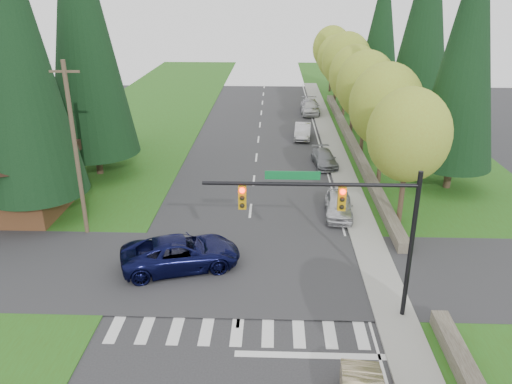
# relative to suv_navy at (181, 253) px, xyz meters

# --- Properties ---
(grass_east) EXTENTS (14.00, 110.00, 0.06)m
(grass_east) POSITION_rel_suv_navy_xyz_m (16.23, 11.70, -0.81)
(grass_east) COLOR #2C5316
(grass_east) RESTS_ON ground
(grass_west) EXTENTS (14.00, 110.00, 0.06)m
(grass_west) POSITION_rel_suv_navy_xyz_m (-9.77, 11.70, -0.81)
(grass_west) COLOR #2C5316
(grass_west) RESTS_ON ground
(cross_street) EXTENTS (120.00, 8.00, 0.10)m
(cross_street) POSITION_rel_suv_navy_xyz_m (3.23, -0.30, -0.84)
(cross_street) COLOR #28282B
(cross_street) RESTS_ON ground
(sidewalk_east) EXTENTS (1.80, 80.00, 0.13)m
(sidewalk_east) POSITION_rel_suv_navy_xyz_m (10.13, 13.70, -0.77)
(sidewalk_east) COLOR gray
(sidewalk_east) RESTS_ON ground
(curb_east) EXTENTS (0.20, 80.00, 0.13)m
(curb_east) POSITION_rel_suv_navy_xyz_m (9.28, 13.70, -0.77)
(curb_east) COLOR gray
(curb_east) RESTS_ON ground
(stone_wall_north) EXTENTS (0.70, 40.00, 0.70)m
(stone_wall_north) POSITION_rel_suv_navy_xyz_m (11.83, 21.70, -0.49)
(stone_wall_north) COLOR #4C4438
(stone_wall_north) RESTS_ON ground
(traffic_signal) EXTENTS (8.70, 0.37, 6.80)m
(traffic_signal) POSITION_rel_suv_navy_xyz_m (7.60, -3.80, 4.15)
(traffic_signal) COLOR black
(traffic_signal) RESTS_ON ground
(brown_building) EXTENTS (8.40, 8.40, 5.40)m
(brown_building) POSITION_rel_suv_navy_xyz_m (-11.77, 6.70, 2.30)
(brown_building) COLOR #4C2D19
(brown_building) RESTS_ON ground
(utility_pole) EXTENTS (1.60, 0.24, 10.00)m
(utility_pole) POSITION_rel_suv_navy_xyz_m (-6.27, 3.70, 4.30)
(utility_pole) COLOR #473828
(utility_pole) RESTS_ON ground
(decid_tree_0) EXTENTS (4.80, 4.80, 8.37)m
(decid_tree_0) POSITION_rel_suv_navy_xyz_m (12.43, 5.70, 4.76)
(decid_tree_0) COLOR #38281C
(decid_tree_0) RESTS_ON ground
(decid_tree_1) EXTENTS (5.20, 5.20, 8.80)m
(decid_tree_1) POSITION_rel_suv_navy_xyz_m (12.53, 12.70, 4.96)
(decid_tree_1) COLOR #38281C
(decid_tree_1) RESTS_ON ground
(decid_tree_2) EXTENTS (5.00, 5.00, 8.82)m
(decid_tree_2) POSITION_rel_suv_navy_xyz_m (12.33, 19.70, 5.09)
(decid_tree_2) COLOR #38281C
(decid_tree_2) RESTS_ON ground
(decid_tree_3) EXTENTS (5.00, 5.00, 8.55)m
(decid_tree_3) POSITION_rel_suv_navy_xyz_m (12.43, 26.70, 4.83)
(decid_tree_3) COLOR #38281C
(decid_tree_3) RESTS_ON ground
(decid_tree_4) EXTENTS (5.40, 5.40, 9.18)m
(decid_tree_4) POSITION_rel_suv_navy_xyz_m (12.53, 33.70, 5.22)
(decid_tree_4) COLOR #38281C
(decid_tree_4) RESTS_ON ground
(decid_tree_5) EXTENTS (4.80, 4.80, 8.30)m
(decid_tree_5) POSITION_rel_suv_navy_xyz_m (12.33, 40.70, 4.69)
(decid_tree_5) COLOR #38281C
(decid_tree_5) RESTS_ON ground
(decid_tree_6) EXTENTS (5.20, 5.20, 8.86)m
(decid_tree_6) POSITION_rel_suv_navy_xyz_m (12.43, 47.70, 5.03)
(decid_tree_6) COLOR #38281C
(decid_tree_6) RESTS_ON ground
(conifer_w_a) EXTENTS (6.12, 6.12, 19.80)m
(conifer_w_a) POSITION_rel_suv_navy_xyz_m (-9.77, 5.70, 9.95)
(conifer_w_a) COLOR #38281C
(conifer_w_a) RESTS_ON ground
(conifer_w_c) EXTENTS (6.46, 6.46, 20.80)m
(conifer_w_c) POSITION_rel_suv_navy_xyz_m (-8.77, 13.70, 10.46)
(conifer_w_c) COLOR #38281C
(conifer_w_c) RESTS_ON ground
(conifer_w_e) EXTENTS (5.78, 5.78, 18.80)m
(conifer_w_e) POSITION_rel_suv_navy_xyz_m (-10.77, 19.70, 9.45)
(conifer_w_e) COLOR #38281C
(conifer_w_e) RESTS_ON ground
(conifer_e_a) EXTENTS (5.44, 5.44, 17.80)m
(conifer_e_a) POSITION_rel_suv_navy_xyz_m (17.23, 11.70, 8.95)
(conifer_e_a) COLOR #38281C
(conifer_e_a) RESTS_ON ground
(conifer_e_b) EXTENTS (6.12, 6.12, 19.80)m
(conifer_e_b) POSITION_rel_suv_navy_xyz_m (18.23, 25.70, 9.95)
(conifer_e_b) COLOR #38281C
(conifer_e_b) RESTS_ON ground
(conifer_e_c) EXTENTS (5.10, 5.10, 16.80)m
(conifer_e_c) POSITION_rel_suv_navy_xyz_m (17.23, 39.70, 8.45)
(conifer_e_c) COLOR #38281C
(conifer_e_c) RESTS_ON ground
(suv_navy) EXTENTS (6.58, 4.40, 1.68)m
(suv_navy) POSITION_rel_suv_navy_xyz_m (0.00, 0.00, 0.00)
(suv_navy) COLOR #0A0C34
(suv_navy) RESTS_ON ground
(parked_car_a) EXTENTS (1.98, 4.31, 1.43)m
(parked_car_a) POSITION_rel_suv_navy_xyz_m (8.83, 6.68, -0.12)
(parked_car_a) COLOR silver
(parked_car_a) RESTS_ON ground
(parked_car_b) EXTENTS (2.11, 4.34, 1.22)m
(parked_car_b) POSITION_rel_suv_navy_xyz_m (8.83, 16.31, -0.23)
(parked_car_b) COLOR slate
(parked_car_b) RESTS_ON ground
(parked_car_c) EXTENTS (1.81, 4.34, 1.40)m
(parked_car_c) POSITION_rel_suv_navy_xyz_m (7.47, 24.30, -0.14)
(parked_car_c) COLOR #B5B4B9
(parked_car_c) RESTS_ON ground
(parked_car_d) EXTENTS (1.86, 4.50, 1.53)m
(parked_car_d) POSITION_rel_suv_navy_xyz_m (8.83, 34.08, -0.08)
(parked_car_d) COLOR silver
(parked_car_d) RESTS_ON ground
(parked_car_e) EXTENTS (2.19, 5.26, 1.52)m
(parked_car_e) POSITION_rel_suv_navy_xyz_m (8.83, 34.70, -0.08)
(parked_car_e) COLOR #A0A0A4
(parked_car_e) RESTS_ON ground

